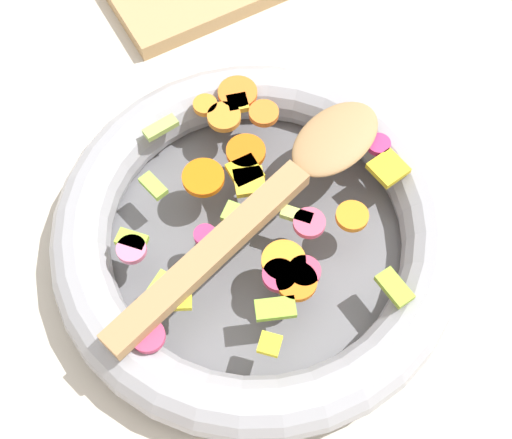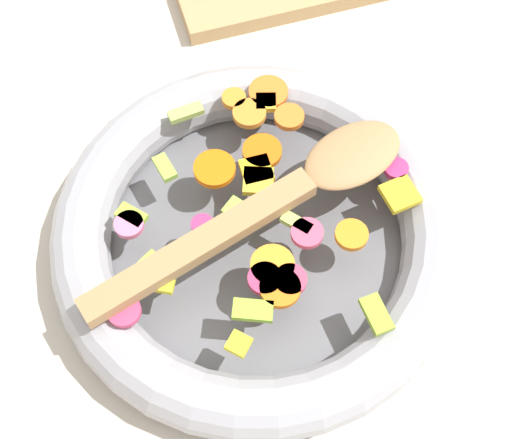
% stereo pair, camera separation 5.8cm
% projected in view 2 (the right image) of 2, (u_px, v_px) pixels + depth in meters
% --- Properties ---
extents(ground_plane, '(4.00, 4.00, 0.00)m').
position_uv_depth(ground_plane, '(256.00, 246.00, 0.62)').
color(ground_plane, beige).
extents(skillet, '(0.34, 0.34, 0.05)m').
position_uv_depth(skillet, '(256.00, 235.00, 0.60)').
color(skillet, slate).
rests_on(skillet, ground_plane).
extents(chopped_vegetables, '(0.28, 0.26, 0.01)m').
position_uv_depth(chopped_vegetables, '(258.00, 203.00, 0.58)').
color(chopped_vegetables, orange).
rests_on(chopped_vegetables, skillet).
extents(wooden_spoon, '(0.29, 0.12, 0.01)m').
position_uv_depth(wooden_spoon, '(283.00, 196.00, 0.57)').
color(wooden_spoon, '#A87F51').
rests_on(wooden_spoon, chopped_vegetables).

